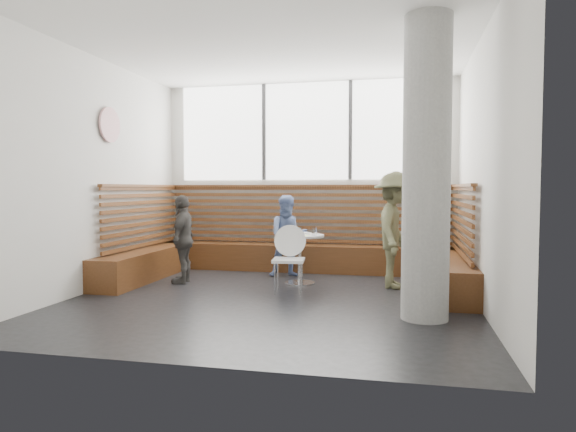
% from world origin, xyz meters
% --- Properties ---
extents(room, '(5.00, 5.00, 3.20)m').
position_xyz_m(room, '(0.00, 0.00, 1.60)').
color(room, silver).
rests_on(room, ground).
extents(booth, '(5.00, 2.50, 1.44)m').
position_xyz_m(booth, '(0.00, 1.77, 0.41)').
color(booth, '#482812').
rests_on(booth, ground).
extents(concrete_column, '(0.50, 0.50, 3.20)m').
position_xyz_m(concrete_column, '(1.85, -0.60, 1.60)').
color(concrete_column, gray).
rests_on(concrete_column, ground).
extents(wall_art, '(0.03, 0.50, 0.50)m').
position_xyz_m(wall_art, '(-2.46, 0.40, 2.30)').
color(wall_art, white).
rests_on(wall_art, room).
extents(cafe_table, '(0.70, 0.70, 0.72)m').
position_xyz_m(cafe_table, '(0.16, 1.10, 0.52)').
color(cafe_table, silver).
rests_on(cafe_table, ground).
extents(cafe_chair, '(0.43, 0.42, 0.90)m').
position_xyz_m(cafe_chair, '(0.14, 0.49, 0.53)').
color(cafe_chair, white).
rests_on(cafe_chair, ground).
extents(adult_man, '(0.70, 1.11, 1.63)m').
position_xyz_m(adult_man, '(1.52, 1.11, 0.82)').
color(adult_man, brown).
rests_on(adult_man, ground).
extents(child_back, '(0.75, 0.66, 1.29)m').
position_xyz_m(child_back, '(-0.14, 1.67, 0.64)').
color(child_back, '#6378AC').
rests_on(child_back, ground).
extents(child_left, '(0.41, 0.79, 1.30)m').
position_xyz_m(child_left, '(-1.56, 0.83, 0.65)').
color(child_left, '#44413E').
rests_on(child_left, ground).
extents(plate_near, '(0.20, 0.20, 0.01)m').
position_xyz_m(plate_near, '(0.04, 1.21, 0.73)').
color(plate_near, white).
rests_on(plate_near, cafe_table).
extents(plate_far, '(0.19, 0.19, 0.01)m').
position_xyz_m(plate_far, '(0.20, 1.29, 0.73)').
color(plate_far, white).
rests_on(plate_far, cafe_table).
extents(glass_left, '(0.07, 0.07, 0.12)m').
position_xyz_m(glass_left, '(0.02, 1.00, 0.78)').
color(glass_left, white).
rests_on(glass_left, cafe_table).
extents(glass_mid, '(0.07, 0.07, 0.11)m').
position_xyz_m(glass_mid, '(0.16, 1.05, 0.78)').
color(glass_mid, white).
rests_on(glass_mid, cafe_table).
extents(glass_right, '(0.07, 0.07, 0.11)m').
position_xyz_m(glass_right, '(0.37, 1.10, 0.78)').
color(glass_right, white).
rests_on(glass_right, cafe_table).
extents(menu_card, '(0.23, 0.20, 0.00)m').
position_xyz_m(menu_card, '(0.21, 0.96, 0.73)').
color(menu_card, '#A5C64C').
rests_on(menu_card, cafe_table).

